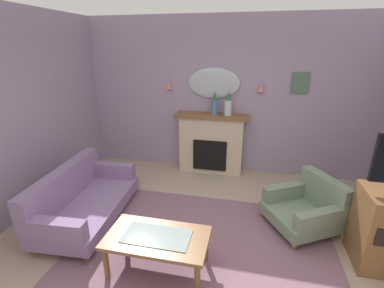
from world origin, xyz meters
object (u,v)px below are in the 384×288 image
mantel_vase_centre (214,104)px  floral_couch (82,198)px  wall_sconce_left (169,85)px  framed_picture (300,83)px  wall_sconce_right (261,88)px  fireplace (211,144)px  wall_mirror (214,83)px  mantel_vase_left (228,105)px  armchair_by_coffee_table (307,207)px  coffee_table (157,241)px

mantel_vase_centre → floral_couch: (-1.59, -1.93, -1.04)m
wall_sconce_left → framed_picture: bearing=1.5°
wall_sconce_right → framed_picture: bearing=5.3°
fireplace → framed_picture: (1.50, 0.15, 1.18)m
fireplace → wall_sconce_left: 1.38m
fireplace → framed_picture: size_ratio=3.78×
mantel_vase_centre → wall_mirror: size_ratio=0.45×
wall_sconce_left → wall_sconce_right: same height
mantel_vase_left → framed_picture: size_ratio=1.21×
wall_sconce_left → mantel_vase_centre: bearing=-7.6°
fireplace → wall_mirror: bearing=90.0°
fireplace → armchair_by_coffee_table: fireplace is taller
framed_picture → floral_couch: size_ratio=0.20×
framed_picture → armchair_by_coffee_table: size_ratio=0.32×
mantel_vase_left → wall_mirror: (-0.30, 0.17, 0.36)m
mantel_vase_left → coffee_table: (-0.48, -2.60, -0.96)m
fireplace → mantel_vase_left: bearing=-5.4°
mantel_vase_centre → mantel_vase_left: bearing=0.0°
floral_couch → armchair_by_coffee_table: 3.12m
coffee_table → mantel_vase_centre: bearing=85.0°
floral_couch → wall_sconce_right: bearing=40.6°
mantel_vase_centre → armchair_by_coffee_table: size_ratio=0.39×
wall_sconce_right → framed_picture: (0.65, 0.06, 0.09)m
mantel_vase_left → wall_mirror: size_ratio=0.45×
fireplace → wall_sconce_left: wall_sconce_left is taller
fireplace → armchair_by_coffee_table: (1.55, -1.46, -0.27)m
wall_mirror → coffee_table: 3.08m
fireplace → wall_sconce_left: size_ratio=9.71×
armchair_by_coffee_table → mantel_vase_centre: bearing=136.2°
fireplace → mantel_vase_centre: mantel_vase_centre is taller
fireplace → wall_sconce_left: bearing=173.8°
mantel_vase_centre → floral_couch: size_ratio=0.24×
framed_picture → wall_mirror: bearing=-179.6°
wall_sconce_left → armchair_by_coffee_table: 3.16m
wall_sconce_left → armchair_by_coffee_table: (2.40, -1.56, -1.35)m
mantel_vase_left → floral_couch: (-1.84, -1.93, -1.03)m
wall_mirror → fireplace: bearing=-90.0°
framed_picture → armchair_by_coffee_table: framed_picture is taller
fireplace → coffee_table: bearing=-93.8°
mantel_vase_centre → coffee_table: mantel_vase_centre is taller
wall_mirror → wall_sconce_right: 0.85m
fireplace → wall_sconce_right: 1.38m
wall_sconce_left → coffee_table: 3.08m
wall_mirror → coffee_table: bearing=-93.6°
wall_mirror → floral_couch: 2.95m
framed_picture → floral_couch: 3.96m
coffee_table → armchair_by_coffee_table: 2.08m
mantel_vase_left → wall_sconce_left: 1.20m
fireplace → coffee_table: fireplace is taller
wall_sconce_left → framed_picture: (2.35, 0.06, 0.09)m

